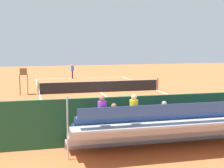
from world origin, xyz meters
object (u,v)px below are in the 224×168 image
object	(u,v)px
courtside_bench	(222,119)
tennis_ball_near	(90,78)
umpire_chair	(24,78)
tennis_player	(72,69)
equipment_bag	(192,130)
tennis_racket	(69,79)
bleacher_stand	(177,127)
tennis_ball_far	(94,80)
tennis_net	(100,86)

from	to	relation	value
courtside_bench	tennis_ball_near	size ratio (longest dim) A/B	27.27
umpire_chair	tennis_player	world-z (taller)	umpire_chair
equipment_bag	tennis_racket	distance (m)	24.07
courtside_bench	bleacher_stand	bearing A→B (deg)	32.14
tennis_ball_near	courtside_bench	bearing A→B (deg)	95.48
courtside_bench	tennis_racket	size ratio (longest dim) A/B	3.28
bleacher_stand	equipment_bag	size ratio (longest dim) A/B	10.07
tennis_ball_near	tennis_racket	bearing A→B (deg)	-7.25
umpire_chair	tennis_player	xyz separation A→B (m)	(-5.24, -10.62, -0.30)
umpire_chair	tennis_ball_near	xyz separation A→B (m)	(-7.11, -10.02, -1.28)
tennis_racket	tennis_ball_far	world-z (taller)	tennis_ball_far
courtside_bench	umpire_chair	bearing A→B (deg)	-55.17
tennis_racket	tennis_net	bearing A→B (deg)	97.45
equipment_bag	tennis_player	distance (m)	24.35
equipment_bag	tennis_ball_far	world-z (taller)	equipment_bag
bleacher_stand	tennis_racket	bearing A→B (deg)	-87.36
equipment_bag	tennis_racket	world-z (taller)	equipment_bag
tennis_racket	tennis_ball_far	bearing A→B (deg)	135.82
courtside_bench	tennis_ball_near	xyz separation A→B (m)	(2.25, -23.47, -0.53)
tennis_player	tennis_ball_far	bearing A→B (deg)	126.84
tennis_player	tennis_racket	distance (m)	1.13
tennis_ball_near	tennis_ball_far	xyz separation A→B (m)	(-0.08, 2.00, 0.00)
equipment_bag	tennis_player	world-z (taller)	tennis_player
courtside_bench	tennis_player	bearing A→B (deg)	-80.28
equipment_bag	tennis_ball_far	bearing A→B (deg)	-88.52
umpire_chair	equipment_bag	size ratio (longest dim) A/B	2.38
equipment_bag	tennis_ball_near	bearing A→B (deg)	-88.44
tennis_player	tennis_racket	xyz separation A→B (m)	(0.41, 0.31, -1.00)
equipment_bag	tennis_ball_near	xyz separation A→B (m)	(0.64, -23.60, -0.15)
tennis_net	tennis_ball_far	bearing A→B (deg)	-96.88
courtside_bench	equipment_bag	world-z (taller)	courtside_bench
umpire_chair	tennis_player	bearing A→B (deg)	-116.24
equipment_bag	tennis_ball_far	size ratio (longest dim) A/B	13.64
tennis_racket	tennis_ball_far	distance (m)	3.29
tennis_racket	tennis_ball_near	xyz separation A→B (m)	(-2.28, 0.29, 0.02)
bleacher_stand	tennis_ball_near	bearing A→B (deg)	-92.44
equipment_bag	bleacher_stand	bearing A→B (deg)	48.73
umpire_chair	tennis_net	bearing A→B (deg)	178.34
tennis_net	tennis_ball_far	xyz separation A→B (m)	(-0.99, -8.20, -0.47)
tennis_ball_far	courtside_bench	bearing A→B (deg)	95.77
tennis_net	tennis_player	size ratio (longest dim) A/B	5.35
tennis_ball_far	tennis_player	bearing A→B (deg)	-53.16
tennis_net	tennis_player	distance (m)	10.86
tennis_ball_near	umpire_chair	bearing A→B (deg)	54.66
bleacher_stand	tennis_racket	size ratio (longest dim) A/B	16.53
courtside_bench	tennis_ball_near	world-z (taller)	courtside_bench
equipment_bag	tennis_racket	size ratio (longest dim) A/B	1.64
tennis_player	bleacher_stand	bearing A→B (deg)	91.71
bleacher_stand	tennis_racket	distance (m)	25.91
tennis_player	tennis_ball_near	world-z (taller)	tennis_player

